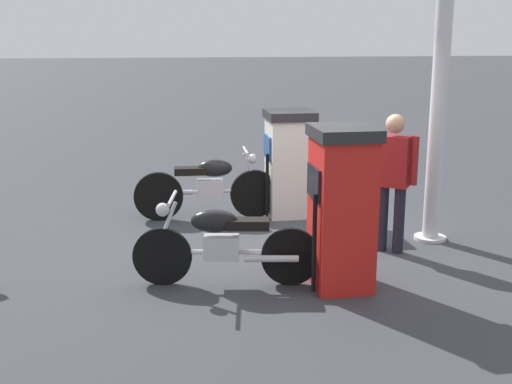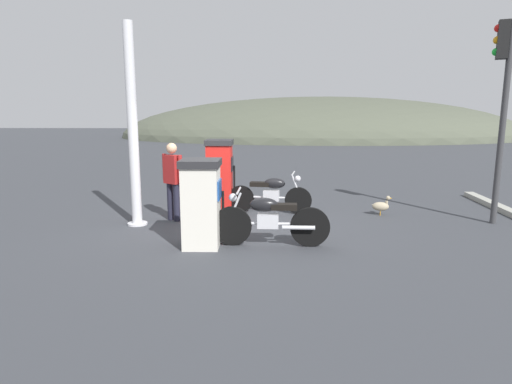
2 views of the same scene
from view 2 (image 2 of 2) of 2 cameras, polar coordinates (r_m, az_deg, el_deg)
name	(u,v)px [view 2 (image 2 of 2)]	position (r m, az deg, el deg)	size (l,w,h in m)	color
ground_plane	(228,226)	(8.76, -3.68, -4.47)	(120.00, 120.00, 0.00)	#383A3F
fuel_pump_near	(202,203)	(7.29, -7.25, -1.43)	(0.70, 0.73, 1.49)	silver
fuel_pump_far	(220,175)	(9.97, -4.82, 2.27)	(0.66, 0.72, 1.66)	red
motorcycle_near_pump	(269,219)	(7.32, 1.78, -3.66)	(2.01, 0.56, 0.98)	black
motorcycle_far_pump	(271,193)	(9.77, 1.98, -0.08)	(1.92, 0.62, 0.94)	black
attendant_person	(173,177)	(9.15, -11.03, 2.02)	(0.51, 0.41, 1.64)	#1E1E2D
wandering_duck	(381,206)	(9.97, 16.27, -1.78)	(0.44, 0.25, 0.45)	tan
roadside_traffic_light	(502,89)	(9.93, 29.89, 11.80)	(0.40, 0.30, 4.01)	#38383A
canopy_support_pole	(133,131)	(8.87, -16.05, 7.84)	(0.40, 0.40, 3.97)	silver
distant_hill_main	(320,137)	(43.24, 8.48, 7.26)	(38.74, 24.65, 7.75)	#4C5142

